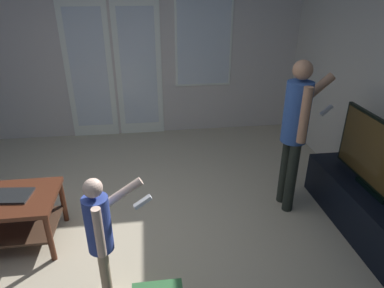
{
  "coord_description": "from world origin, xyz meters",
  "views": [
    {
      "loc": [
        0.41,
        -2.46,
        2.21
      ],
      "look_at": [
        0.75,
        0.07,
        0.98
      ],
      "focal_mm": 31.85,
      "sensor_mm": 36.0,
      "label": 1
    }
  ],
  "objects_px": {
    "tv_stand": "(367,211)",
    "laptop_closed": "(12,196)",
    "flat_screen_tv": "(380,159)",
    "coffee_table": "(3,211)",
    "person_child": "(101,234)",
    "person_adult": "(296,125)"
  },
  "relations": [
    {
      "from": "tv_stand",
      "to": "flat_screen_tv",
      "type": "bearing_deg",
      "value": 114.82
    },
    {
      "from": "coffee_table",
      "to": "person_child",
      "type": "relative_size",
      "value": 0.87
    },
    {
      "from": "person_adult",
      "to": "flat_screen_tv",
      "type": "bearing_deg",
      "value": -38.79
    },
    {
      "from": "flat_screen_tv",
      "to": "laptop_closed",
      "type": "height_order",
      "value": "flat_screen_tv"
    },
    {
      "from": "coffee_table",
      "to": "flat_screen_tv",
      "type": "height_order",
      "value": "flat_screen_tv"
    },
    {
      "from": "person_child",
      "to": "person_adult",
      "type": "bearing_deg",
      "value": 29.86
    },
    {
      "from": "coffee_table",
      "to": "tv_stand",
      "type": "distance_m",
      "value": 3.38
    },
    {
      "from": "tv_stand",
      "to": "person_adult",
      "type": "relative_size",
      "value": 1.01
    },
    {
      "from": "coffee_table",
      "to": "tv_stand",
      "type": "height_order",
      "value": "coffee_table"
    },
    {
      "from": "flat_screen_tv",
      "to": "person_child",
      "type": "height_order",
      "value": "flat_screen_tv"
    },
    {
      "from": "coffee_table",
      "to": "person_child",
      "type": "xyz_separation_m",
      "value": [
        0.97,
        -0.79,
        0.3
      ]
    },
    {
      "from": "flat_screen_tv",
      "to": "coffee_table",
      "type": "bearing_deg",
      "value": 175.76
    },
    {
      "from": "tv_stand",
      "to": "flat_screen_tv",
      "type": "relative_size",
      "value": 1.32
    },
    {
      "from": "flat_screen_tv",
      "to": "laptop_closed",
      "type": "xyz_separation_m",
      "value": [
        -3.26,
        0.26,
        -0.27
      ]
    },
    {
      "from": "coffee_table",
      "to": "tv_stand",
      "type": "bearing_deg",
      "value": -4.3
    },
    {
      "from": "flat_screen_tv",
      "to": "laptop_closed",
      "type": "distance_m",
      "value": 3.28
    },
    {
      "from": "person_adult",
      "to": "tv_stand",
      "type": "bearing_deg",
      "value": -38.93
    },
    {
      "from": "tv_stand",
      "to": "person_child",
      "type": "bearing_deg",
      "value": -167.33
    },
    {
      "from": "tv_stand",
      "to": "laptop_closed",
      "type": "relative_size",
      "value": 5.03
    },
    {
      "from": "tv_stand",
      "to": "person_adult",
      "type": "bearing_deg",
      "value": 141.07
    },
    {
      "from": "tv_stand",
      "to": "flat_screen_tv",
      "type": "height_order",
      "value": "flat_screen_tv"
    },
    {
      "from": "tv_stand",
      "to": "person_adult",
      "type": "height_order",
      "value": "person_adult"
    }
  ]
}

